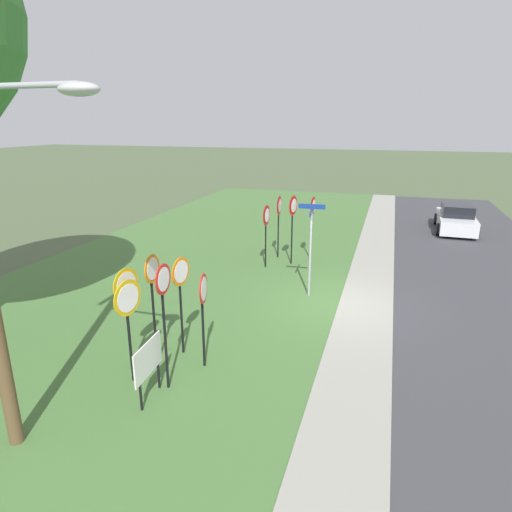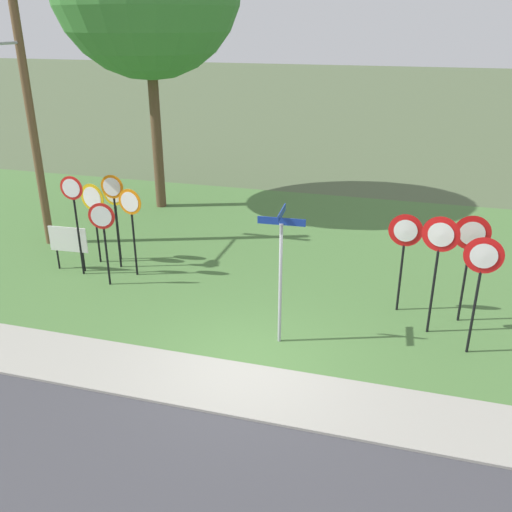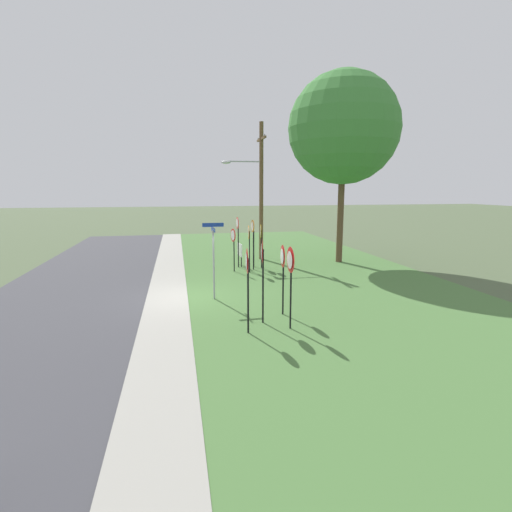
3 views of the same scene
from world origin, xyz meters
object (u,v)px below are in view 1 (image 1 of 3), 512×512
at_px(stop_sign_far_left, 164,302).
at_px(parked_sedan_distant, 456,219).
at_px(stop_sign_near_right, 181,285).
at_px(yield_sign_far_right, 267,221).
at_px(stop_sign_center_tall, 203,301).
at_px(stop_sign_near_left, 128,309).
at_px(stop_sign_far_center, 127,297).
at_px(yield_sign_near_left, 313,213).
at_px(street_name_post, 311,242).
at_px(yield_sign_far_left, 279,212).
at_px(yield_sign_near_right, 293,213).
at_px(stop_sign_far_right, 153,288).
at_px(notice_board, 148,362).

xyz_separation_m(stop_sign_far_left, parked_sedan_distant, (16.91, -7.44, -1.34)).
distance_m(stop_sign_near_right, stop_sign_far_left, 1.48).
bearing_deg(yield_sign_far_right, stop_sign_center_tall, -171.39).
height_order(stop_sign_far_left, parked_sedan_distant, stop_sign_far_left).
height_order(stop_sign_near_left, stop_sign_far_center, stop_sign_far_center).
distance_m(yield_sign_near_left, street_name_post, 3.91).
relative_size(stop_sign_far_center, street_name_post, 0.80).
height_order(stop_sign_far_center, yield_sign_near_left, yield_sign_near_left).
distance_m(stop_sign_near_right, yield_sign_far_left, 8.24).
relative_size(stop_sign_near_right, yield_sign_far_right, 1.00).
bearing_deg(stop_sign_far_center, stop_sign_near_right, -31.25).
height_order(stop_sign_center_tall, yield_sign_near_right, yield_sign_near_right).
distance_m(stop_sign_center_tall, yield_sign_far_left, 8.66).
bearing_deg(yield_sign_far_left, stop_sign_far_center, 172.55).
bearing_deg(street_name_post, stop_sign_far_right, 150.73).
xyz_separation_m(stop_sign_near_left, street_name_post, (5.89, -2.71, 0.09)).
height_order(street_name_post, parked_sedan_distant, street_name_post).
bearing_deg(yield_sign_far_left, notice_board, 178.82).
bearing_deg(yield_sign_near_left, yield_sign_far_right, 140.89).
xyz_separation_m(stop_sign_center_tall, yield_sign_near_left, (8.76, -0.87, 0.32)).
distance_m(stop_sign_near_right, yield_sign_near_left, 8.50).
xyz_separation_m(stop_sign_near_left, stop_sign_far_left, (-0.02, -0.85, 0.27)).
bearing_deg(stop_sign_near_right, yield_sign_far_left, 5.96).
bearing_deg(stop_sign_near_right, stop_sign_far_left, -158.50).
relative_size(stop_sign_near_left, stop_sign_near_right, 0.96).
relative_size(yield_sign_near_right, yield_sign_far_right, 1.12).
bearing_deg(stop_sign_far_center, stop_sign_far_left, -102.05).
relative_size(stop_sign_far_right, parked_sedan_distant, 0.63).
bearing_deg(yield_sign_far_right, stop_sign_far_center, 176.83).
height_order(stop_sign_center_tall, parked_sedan_distant, stop_sign_center_tall).
distance_m(stop_sign_center_tall, street_name_post, 5.12).
bearing_deg(yield_sign_near_left, stop_sign_far_left, 178.40).
distance_m(notice_board, parked_sedan_distant, 18.96).
bearing_deg(stop_sign_far_right, yield_sign_near_left, -14.11).
distance_m(stop_sign_near_left, yield_sign_near_right, 9.09).
relative_size(yield_sign_far_left, yield_sign_far_right, 1.06).
bearing_deg(yield_sign_near_right, stop_sign_far_center, 178.78).
bearing_deg(yield_sign_far_right, yield_sign_near_right, -47.02).
bearing_deg(yield_sign_near_right, stop_sign_near_left, -178.57).
relative_size(stop_sign_near_right, street_name_post, 0.81).
bearing_deg(yield_sign_far_left, yield_sign_near_right, -134.36).
relative_size(stop_sign_far_right, yield_sign_near_left, 1.03).
relative_size(yield_sign_far_right, notice_board, 1.92).
bearing_deg(yield_sign_near_left, parked_sedan_distant, -35.20).
xyz_separation_m(stop_sign_far_center, stop_sign_center_tall, (0.53, -1.57, -0.12)).
xyz_separation_m(yield_sign_far_left, yield_sign_far_right, (-1.38, 0.14, -0.11)).
distance_m(stop_sign_near_left, street_name_post, 6.49).
relative_size(stop_sign_far_center, stop_sign_far_right, 0.90).
height_order(stop_sign_near_left, yield_sign_far_right, yield_sign_far_right).
bearing_deg(street_name_post, stop_sign_center_tall, 160.26).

